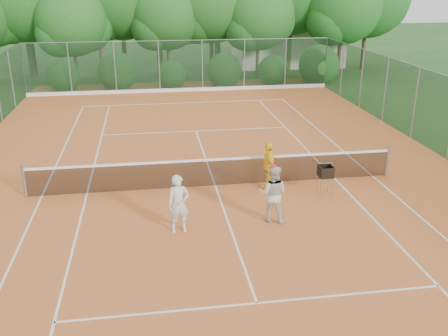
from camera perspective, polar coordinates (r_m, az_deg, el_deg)
The scene contains 13 objects.
ground at distance 16.39m, azimuth -1.00°, elevation -2.14°, with size 120.00×120.00×0.00m, color #234D1B.
clay_court at distance 16.39m, azimuth -1.00°, elevation -2.11°, with size 18.00×36.00×0.02m, color #C9692E.
club_building at distance 40.78m, azimuth 7.17°, elevation 13.77°, with size 8.00×5.00×3.00m, color beige.
tennis_net at distance 16.19m, azimuth -1.01°, elevation -0.41°, with size 11.97×0.10×1.10m.
player_white at distance 13.26m, azimuth -5.21°, elevation -4.13°, with size 0.58×0.38×1.60m, color silver.
player_center_grp at distance 13.84m, azimuth 5.59°, elevation -2.92°, with size 0.97×0.87×1.67m.
player_yellow at distance 15.92m, azimuth 5.07°, elevation 0.21°, with size 0.93×0.39×1.58m, color yellow.
ball_hopper at distance 15.81m, azimuth 11.54°, elevation -0.46°, with size 0.41×0.41×0.95m.
stray_ball_a at distance 25.21m, azimuth -4.92°, elevation 6.17°, with size 0.07×0.07×0.07m, color #BADA32.
stray_ball_b at distance 27.91m, azimuth -1.87°, elevation 7.67°, with size 0.07×0.07×0.07m, color #DCEC37.
stray_ball_c at distance 26.11m, azimuth 1.27°, elevation 6.75°, with size 0.07×0.07×0.07m, color #BBDA32.
court_markings at distance 16.39m, azimuth -1.00°, elevation -2.07°, with size 11.03×23.83×0.01m.
fence_back at distance 30.42m, azimuth -4.96°, elevation 11.52°, with size 18.07×0.07×3.00m.
Camera 1 is at (-2.02, -14.96, 6.39)m, focal length 40.00 mm.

